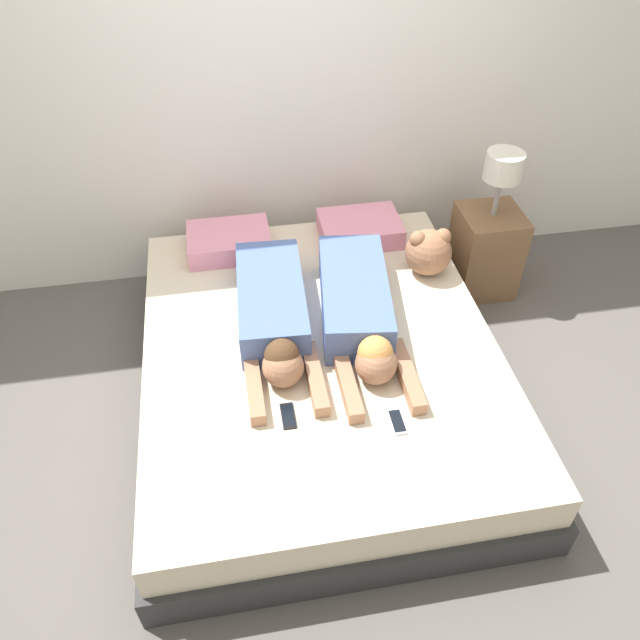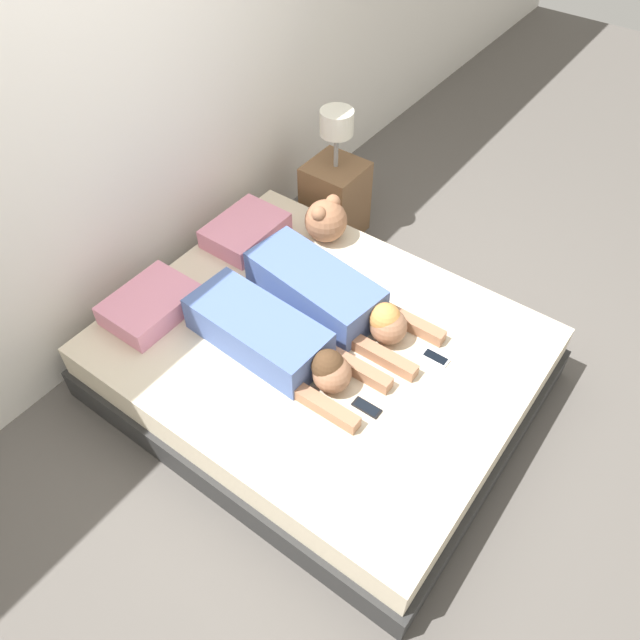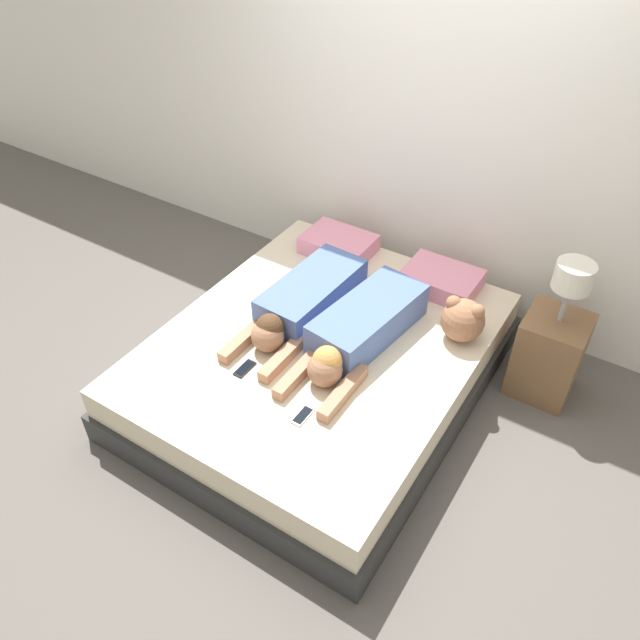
# 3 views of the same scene
# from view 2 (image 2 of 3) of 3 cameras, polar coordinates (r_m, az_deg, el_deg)

# --- Properties ---
(ground_plane) EXTENTS (12.00, 12.00, 0.00)m
(ground_plane) POSITION_cam_2_polar(r_m,az_deg,el_deg) (3.64, 0.00, -5.85)
(ground_plane) COLOR #5B5651
(wall_back) EXTENTS (12.00, 0.06, 2.60)m
(wall_back) POSITION_cam_2_polar(r_m,az_deg,el_deg) (3.48, -17.64, 17.64)
(wall_back) COLOR white
(wall_back) RESTS_ON ground_plane
(bed) EXTENTS (1.82, 2.20, 0.40)m
(bed) POSITION_cam_2_polar(r_m,az_deg,el_deg) (3.48, 0.00, -3.92)
(bed) COLOR #2D2D2D
(bed) RESTS_ON ground_plane
(pillow_head_left) EXTENTS (0.48, 0.35, 0.12)m
(pillow_head_left) POSITION_cam_2_polar(r_m,az_deg,el_deg) (3.53, -15.23, 1.36)
(pillow_head_left) COLOR pink
(pillow_head_left) RESTS_ON bed
(pillow_head_right) EXTENTS (0.48, 0.35, 0.12)m
(pillow_head_right) POSITION_cam_2_polar(r_m,az_deg,el_deg) (3.91, -6.82, 8.12)
(pillow_head_right) COLOR pink
(pillow_head_right) RESTS_ON bed
(person_left) EXTENTS (0.38, 1.12, 0.23)m
(person_left) POSITION_cam_2_polar(r_m,az_deg,el_deg) (3.20, -4.17, -1.84)
(person_left) COLOR #4C66A5
(person_left) RESTS_ON bed
(person_right) EXTENTS (0.44, 1.15, 0.23)m
(person_right) POSITION_cam_2_polar(r_m,az_deg,el_deg) (3.40, 0.97, 2.28)
(person_right) COLOR #4C66A5
(person_right) RESTS_ON bed
(cell_phone_left) EXTENTS (0.06, 0.14, 0.01)m
(cell_phone_left) POSITION_cam_2_polar(r_m,az_deg,el_deg) (3.06, 4.29, -7.98)
(cell_phone_left) COLOR black
(cell_phone_left) RESTS_ON bed
(cell_phone_right) EXTENTS (0.06, 0.14, 0.01)m
(cell_phone_right) POSITION_cam_2_polar(r_m,az_deg,el_deg) (3.29, 10.51, -3.39)
(cell_phone_right) COLOR silver
(cell_phone_right) RESTS_ON bed
(plush_toy) EXTENTS (0.26, 0.26, 0.27)m
(plush_toy) POSITION_cam_2_polar(r_m,az_deg,el_deg) (3.84, 0.55, 9.15)
(plush_toy) COLOR #996647
(plush_toy) RESTS_ON bed
(nightstand) EXTENTS (0.37, 0.37, 0.95)m
(nightstand) POSITION_cam_2_polar(r_m,az_deg,el_deg) (4.40, 1.39, 11.50)
(nightstand) COLOR brown
(nightstand) RESTS_ON ground_plane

